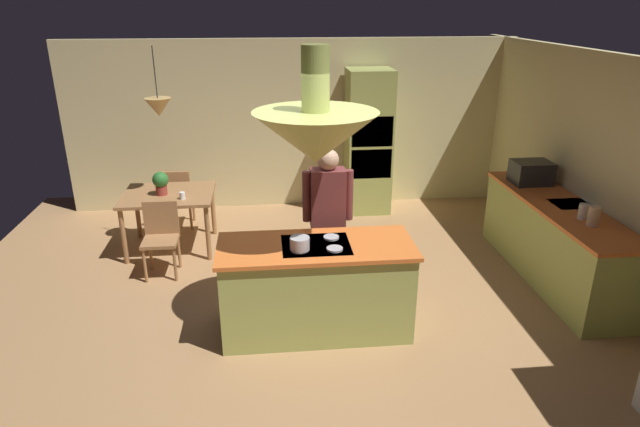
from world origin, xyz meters
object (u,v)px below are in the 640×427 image
at_px(chair_by_back_wall, 177,194).
at_px(potted_plant_on_table, 161,182).
at_px(canister_flour, 594,216).
at_px(microwave_on_counter, 531,172).
at_px(cooking_pot_on_cooktop, 300,243).
at_px(cup_on_table, 182,196).
at_px(oven_tower, 368,142).
at_px(person_at_island, 328,215).
at_px(chair_facing_island, 161,233).
at_px(canister_sugar, 584,212).
at_px(kitchen_island, 316,288).
at_px(dining_table, 169,200).

distance_m(chair_by_back_wall, potted_plant_on_table, 0.85).
relative_size(canister_flour, microwave_on_counter, 0.44).
bearing_deg(microwave_on_counter, cooking_pot_on_cooktop, -150.74).
xyz_separation_m(potted_plant_on_table, cup_on_table, (0.28, -0.20, -0.12)).
height_order(potted_plant_on_table, cooking_pot_on_cooktop, cooking_pot_on_cooktop).
xyz_separation_m(oven_tower, person_at_island, (-0.91, -2.58, -0.11)).
bearing_deg(canister_flour, microwave_on_counter, 90.00).
height_order(chair_facing_island, canister_sugar, canister_sugar).
bearing_deg(cooking_pot_on_cooktop, oven_tower, 69.52).
xyz_separation_m(canister_flour, canister_sugar, (0.00, 0.18, -0.02)).
bearing_deg(person_at_island, chair_facing_island, 158.33).
height_order(kitchen_island, oven_tower, oven_tower).
distance_m(kitchen_island, cup_on_table, 2.41).
distance_m(chair_facing_island, canister_flour, 4.73).
bearing_deg(chair_facing_island, cup_on_table, 64.69).
bearing_deg(potted_plant_on_table, microwave_on_counter, -6.32).
bearing_deg(dining_table, chair_by_back_wall, 90.00).
relative_size(oven_tower, dining_table, 1.88).
height_order(chair_facing_island, microwave_on_counter, microwave_on_counter).
bearing_deg(oven_tower, canister_flour, -60.45).
xyz_separation_m(potted_plant_on_table, microwave_on_counter, (4.61, -0.51, 0.14)).
distance_m(chair_by_back_wall, canister_flour, 5.27).
height_order(person_at_island, chair_facing_island, person_at_island).
bearing_deg(canister_flour, dining_table, 157.02).
xyz_separation_m(potted_plant_on_table, canister_flour, (4.61, -1.89, 0.10)).
height_order(chair_facing_island, chair_by_back_wall, same).
height_order(chair_by_back_wall, cooking_pot_on_cooktop, cooking_pot_on_cooktop).
xyz_separation_m(canister_sugar, microwave_on_counter, (0.00, 1.20, 0.06)).
bearing_deg(cup_on_table, microwave_on_counter, -4.16).
xyz_separation_m(kitchen_island, canister_sugar, (2.84, 0.35, 0.54)).
height_order(kitchen_island, cup_on_table, kitchen_island).
relative_size(oven_tower, canister_flour, 10.60).
bearing_deg(canister_sugar, cooking_pot_on_cooktop, -170.83).
bearing_deg(potted_plant_on_table, chair_by_back_wall, 84.80).
bearing_deg(dining_table, microwave_on_counter, -6.90).
xyz_separation_m(dining_table, cooking_pot_on_cooktop, (1.54, -2.23, 0.34)).
xyz_separation_m(person_at_island, cooking_pot_on_cooktop, (-0.35, -0.79, 0.05)).
relative_size(chair_facing_island, cooking_pot_on_cooktop, 4.83).
bearing_deg(cooking_pot_on_cooktop, cup_on_table, 123.57).
bearing_deg(chair_by_back_wall, oven_tower, -170.81).
xyz_separation_m(person_at_island, chair_facing_island, (-1.89, 0.75, -0.45)).
height_order(canister_sugar, cooking_pot_on_cooktop, canister_sugar).
xyz_separation_m(kitchen_island, cup_on_table, (-1.48, 1.87, 0.34)).
relative_size(cup_on_table, cooking_pot_on_cooktop, 0.50).
distance_m(potted_plant_on_table, microwave_on_counter, 4.64).
xyz_separation_m(microwave_on_counter, cooking_pot_on_cooktop, (-3.00, -1.68, -0.06)).
height_order(dining_table, cup_on_table, cup_on_table).
distance_m(dining_table, person_at_island, 2.39).
distance_m(chair_facing_island, potted_plant_on_table, 0.78).
xyz_separation_m(oven_tower, chair_by_back_wall, (-2.80, -0.45, -0.57)).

